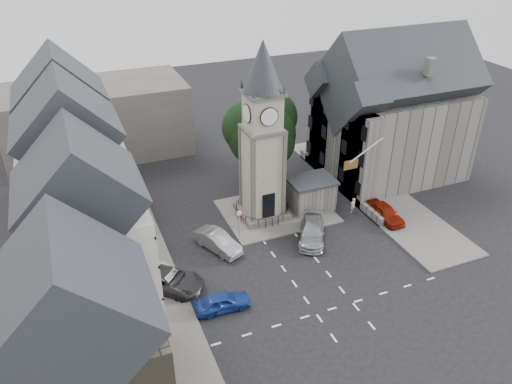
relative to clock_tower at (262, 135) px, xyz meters
name	(u,v)px	position (x,y,z in m)	size (l,w,h in m)	color
ground	(300,264)	(0.00, -7.99, -8.12)	(120.00, 120.00, 0.00)	black
pavement_west	(132,257)	(-12.50, -1.99, -8.05)	(6.00, 30.00, 0.14)	#595651
pavement_east	(370,190)	(12.00, 0.01, -8.05)	(6.00, 26.00, 0.14)	#595651
central_island	(276,211)	(1.50, 0.01, -8.04)	(10.00, 8.00, 0.16)	#595651
road_markings	(334,308)	(0.00, -13.49, -8.12)	(20.00, 8.00, 0.01)	silver
clock_tower	(262,135)	(0.00, 0.00, 0.00)	(4.86, 4.86, 16.25)	#4C4944
stone_shelter	(311,194)	(4.80, -0.49, -6.57)	(4.30, 3.30, 3.08)	#5B5753
town_tree	(261,124)	(2.00, 5.01, -1.15)	(7.20, 7.20, 10.80)	black
warning_sign_post	(239,218)	(-3.20, -2.56, -6.09)	(0.70, 0.19, 2.85)	black
terrace_pink	(69,144)	(-15.50, 8.01, -1.54)	(8.10, 7.60, 12.80)	tan
terrace_cream	(77,184)	(-15.50, 0.01, -1.54)	(8.10, 7.60, 12.80)	#F1EACA
terrace_tudor	(90,245)	(-15.50, -7.99, -1.93)	(8.10, 7.60, 12.00)	silver
building_sw_stone	(81,363)	(-17.00, -16.99, -2.77)	(8.60, 7.60, 10.40)	#484336
backdrop_west	(97,120)	(-12.00, 20.01, -4.12)	(20.00, 10.00, 8.00)	#4C4944
east_building	(390,118)	(15.59, 3.01, -1.86)	(14.40, 11.40, 12.60)	#5B5753
east_boundary_wall	(337,183)	(9.20, 2.01, -7.67)	(0.40, 16.00, 0.90)	#5B5753
flagpole	(366,150)	(8.00, -3.99, -1.12)	(3.68, 0.10, 2.74)	white
car_west_blue	(222,302)	(-7.50, -10.49, -7.44)	(1.61, 4.01, 1.37)	navy
car_west_silver	(160,276)	(-11.00, -6.10, -7.35)	(1.62, 4.66, 1.53)	#9EA0A6
car_west_grey	(167,279)	(-10.58, -6.70, -7.33)	(2.63, 5.71, 1.59)	#2D2D30
car_island_silver	(218,241)	(-5.50, -3.49, -7.35)	(1.62, 4.66, 1.53)	gray
car_island_east	(312,232)	(2.50, -5.21, -7.37)	(2.10, 5.17, 1.50)	#979A9E
car_east_red	(385,213)	(10.19, -4.99, -7.37)	(1.77, 4.41, 1.50)	maroon
pedestrian	(353,205)	(8.12, -2.77, -7.35)	(0.56, 0.37, 1.54)	beige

